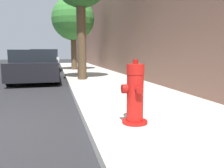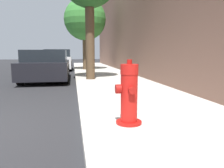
{
  "view_description": "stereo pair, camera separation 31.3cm",
  "coord_description": "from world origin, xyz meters",
  "views": [
    {
      "loc": [
        1.25,
        -3.26,
        1.14
      ],
      "look_at": [
        2.3,
        0.82,
        0.54
      ],
      "focal_mm": 35.0,
      "sensor_mm": 36.0,
      "label": 1
    },
    {
      "loc": [
        1.56,
        -3.33,
        1.14
      ],
      "look_at": [
        2.3,
        0.82,
        0.54
      ],
      "focal_mm": 35.0,
      "sensor_mm": 36.0,
      "label": 2
    }
  ],
  "objects": [
    {
      "name": "parked_car_near",
      "position": [
        0.47,
        6.22,
        0.62
      ],
      "size": [
        1.83,
        4.03,
        1.27
      ],
      "color": "black",
      "rests_on": "ground_plane"
    },
    {
      "name": "fire_hydrant",
      "position": [
        2.33,
        -0.38,
        0.55
      ],
      "size": [
        0.38,
        0.37,
        0.92
      ],
      "color": "#A91511",
      "rests_on": "sidewalk_slab"
    },
    {
      "name": "parked_car_mid",
      "position": [
        0.58,
        12.19,
        0.68
      ],
      "size": [
        1.81,
        3.99,
        1.39
      ],
      "color": "silver",
      "rests_on": "ground_plane"
    },
    {
      "name": "street_tree_far",
      "position": [
        2.37,
        10.56,
        3.18
      ],
      "size": [
        2.57,
        2.57,
        4.36
      ],
      "color": "brown",
      "rests_on": "sidewalk_slab"
    },
    {
      "name": "sidewalk_slab",
      "position": [
        3.03,
        0.0,
        0.07
      ],
      "size": [
        2.76,
        40.0,
        0.14
      ],
      "color": "beige",
      "rests_on": "ground_plane"
    },
    {
      "name": "parked_car_far",
      "position": [
        0.38,
        18.12,
        0.63
      ],
      "size": [
        1.85,
        4.33,
        1.28
      ],
      "color": "navy",
      "rests_on": "ground_plane"
    }
  ]
}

